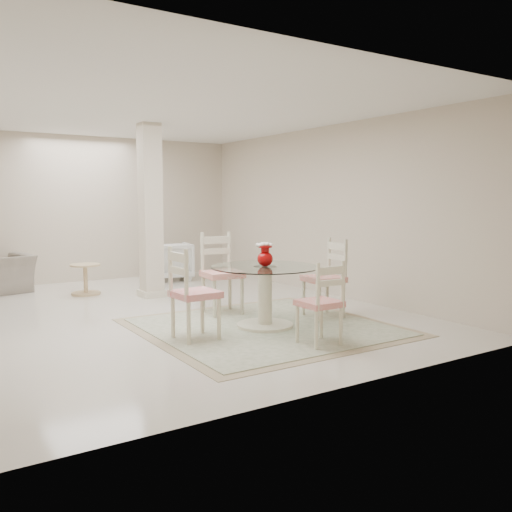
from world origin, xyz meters
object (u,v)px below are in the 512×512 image
dining_chair_south (323,297)px  dining_chair_north (220,267)px  red_vase (265,255)px  armchair_white (170,261)px  dining_chair_east (328,272)px  side_table (86,280)px  dining_table (265,297)px  column (151,211)px  dining_chair_west (189,287)px

dining_chair_south → dining_chair_north: bearing=-86.4°
red_vase → dining_chair_north: 1.05m
armchair_white → dining_chair_east: bearing=106.9°
side_table → dining_chair_south: bearing=-74.4°
dining_table → column: bearing=97.2°
dining_chair_east → dining_chair_west: (-2.04, -0.10, -0.00)m
red_vase → dining_chair_south: bearing=-87.0°
dining_chair_west → dining_chair_south: dining_chair_west is taller
column → side_table: (-0.85, 0.72, -1.12)m
dining_chair_west → dining_table: bearing=-89.0°
dining_table → dining_chair_south: (0.05, -1.01, 0.15)m
dining_chair_north → armchair_white: 3.25m
side_table → dining_chair_north: bearing=-64.7°
dining_chair_north → dining_chair_south: dining_chair_north is taller
dining_chair_west → armchair_white: dining_chair_west is taller
dining_chair_east → dining_chair_north: size_ratio=0.94×
dining_chair_east → armchair_white: dining_chair_east is taller
dining_chair_east → red_vase: bearing=-81.5°
column → armchair_white: size_ratio=3.44×
column → dining_chair_east: 3.10m
dining_chair_west → side_table: size_ratio=2.28×
dining_chair_north → side_table: (-1.14, 2.42, -0.40)m
dining_chair_north → armchair_white: bearing=84.1°
column → dining_table: column is taller
red_vase → dining_chair_east: size_ratio=0.25×
dining_chair_north → side_table: bearing=121.1°
red_vase → armchair_white: (0.61, 4.19, -0.52)m
column → dining_chair_west: 2.96m
red_vase → dining_chair_south: red_vase is taller
armchair_white → dining_chair_west: bearing=80.2°
armchair_white → side_table: size_ratio=1.58×
dining_chair_east → side_table: size_ratio=2.29×
dining_chair_east → side_table: dining_chair_east is taller
red_vase → armchair_white: size_ratio=0.37×
red_vase → dining_chair_east: bearing=2.4°
column → dining_chair_north: column is taller
dining_chair_south → armchair_white: (0.56, 5.21, -0.17)m
dining_chair_south → dining_table: bearing=-86.2°
column → red_vase: size_ratio=9.40×
dining_chair_south → red_vase: bearing=-86.2°
dining_table → dining_chair_south: size_ratio=1.29×
column → dining_table: (0.34, -2.72, -0.97)m
dining_chair_north → dining_chair_west: (-0.98, -1.08, -0.04)m
column → dining_chair_east: column is taller
dining_table → red_vase: (0.00, 0.00, 0.50)m
dining_chair_south → armchair_white: 5.24m
dining_table → dining_chair_west: bearing=-176.8°
dining_table → dining_chair_east: (1.02, 0.05, 0.22)m
dining_chair_north → dining_table: bearing=-81.6°
dining_table → dining_chair_north: bearing=92.6°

